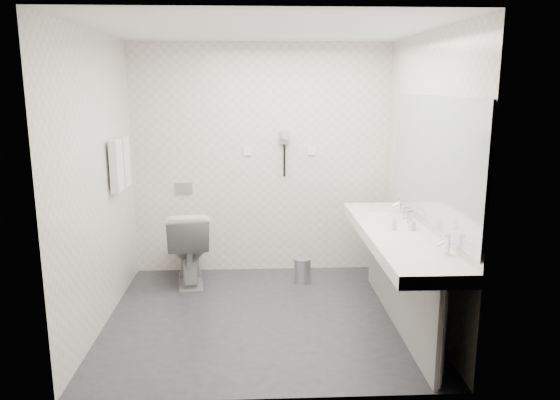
{
  "coord_description": "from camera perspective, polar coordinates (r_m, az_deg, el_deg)",
  "views": [
    {
      "loc": [
        -0.07,
        -4.54,
        2.06
      ],
      "look_at": [
        0.15,
        0.15,
        1.05
      ],
      "focal_mm": 34.54,
      "sensor_mm": 36.0,
      "label": 1
    }
  ],
  "objects": [
    {
      "name": "faucet_near",
      "position": [
        4.11,
        17.28,
        -4.49
      ],
      "size": [
        0.04,
        0.04,
        0.15
      ],
      "primitive_type": "cylinder",
      "color": "silver",
      "rests_on": "vanity_counter"
    },
    {
      "name": "floor",
      "position": [
        4.99,
        -1.68,
        -12.26
      ],
      "size": [
        2.8,
        2.8,
        0.0
      ],
      "primitive_type": "plane",
      "color": "#2A2A2F",
      "rests_on": "ground"
    },
    {
      "name": "ceiling",
      "position": [
        4.56,
        -1.88,
        17.66
      ],
      "size": [
        2.8,
        2.8,
        0.0
      ],
      "primitive_type": "plane",
      "rotation": [
        3.14,
        0.0,
        0.0
      ],
      "color": "white",
      "rests_on": "wall_back"
    },
    {
      "name": "vanity_post_near",
      "position": [
        3.91,
        16.74,
        -13.94
      ],
      "size": [
        0.06,
        0.06,
        0.75
      ],
      "primitive_type": "cylinder",
      "color": "silver",
      "rests_on": "floor"
    },
    {
      "name": "glass_left",
      "position": [
        4.95,
        13.61,
        -1.75
      ],
      "size": [
        0.06,
        0.06,
        0.1
      ],
      "primitive_type": "cylinder",
      "rotation": [
        0.0,
        0.0,
        0.09
      ],
      "color": "silver",
      "rests_on": "vanity_counter"
    },
    {
      "name": "wall_left",
      "position": [
        4.8,
        -18.73,
        1.77
      ],
      "size": [
        0.0,
        2.6,
        2.6
      ],
      "primitive_type": "plane",
      "rotation": [
        1.57,
        0.0,
        1.57
      ],
      "color": "silver",
      "rests_on": "floor"
    },
    {
      "name": "bin_lid",
      "position": [
        5.71,
        2.38,
        -6.27
      ],
      "size": [
        0.18,
        0.18,
        0.02
      ],
      "primitive_type": "cylinder",
      "color": "#B2B5BA",
      "rests_on": "pedal_bin"
    },
    {
      "name": "soap_bottle_a",
      "position": [
        4.7,
        13.82,
        -2.49
      ],
      "size": [
        0.07,
        0.07,
        0.11
      ],
      "primitive_type": "imported",
      "rotation": [
        0.0,
        0.0,
        0.5
      ],
      "color": "beige",
      "rests_on": "vanity_counter"
    },
    {
      "name": "basin_near",
      "position": [
        4.07,
        14.6,
        -5.8
      ],
      "size": [
        0.4,
        0.31,
        0.05
      ],
      "primitive_type": "ellipsoid",
      "color": "white",
      "rests_on": "vanity_counter"
    },
    {
      "name": "vanity_counter",
      "position": [
        4.68,
        12.25,
        -3.78
      ],
      "size": [
        0.55,
        2.2,
        0.1
      ],
      "primitive_type": "cube",
      "color": "white",
      "rests_on": "floor"
    },
    {
      "name": "towel_rail",
      "position": [
        5.28,
        -16.81,
        6.07
      ],
      "size": [
        0.02,
        0.62,
        0.02
      ],
      "primitive_type": "cylinder",
      "rotation": [
        1.57,
        0.0,
        0.0
      ],
      "color": "silver",
      "rests_on": "wall_left"
    },
    {
      "name": "dryer_barrel",
      "position": [
        5.78,
        0.51,
        6.88
      ],
      "size": [
        0.08,
        0.14,
        0.08
      ],
      "primitive_type": "cylinder",
      "rotation": [
        1.57,
        0.0,
        0.0
      ],
      "color": "#9A999F",
      "rests_on": "dryer_cradle"
    },
    {
      "name": "mirror",
      "position": [
        4.62,
        15.74,
        4.09
      ],
      "size": [
        0.02,
        2.2,
        1.05
      ],
      "primitive_type": "cube",
      "color": "#B2BCC6",
      "rests_on": "wall_right"
    },
    {
      "name": "switch_plate_a",
      "position": [
        5.87,
        -3.46,
        5.18
      ],
      "size": [
        0.09,
        0.02,
        0.09
      ],
      "primitive_type": "cube",
      "color": "white",
      "rests_on": "wall_back"
    },
    {
      "name": "basin_far",
      "position": [
        5.28,
        10.48,
        -1.49
      ],
      "size": [
        0.4,
        0.31,
        0.05
      ],
      "primitive_type": "ellipsoid",
      "color": "white",
      "rests_on": "vanity_counter"
    },
    {
      "name": "faucet_far",
      "position": [
        5.31,
        12.57,
        -0.51
      ],
      "size": [
        0.04,
        0.04,
        0.15
      ],
      "primitive_type": "cylinder",
      "color": "silver",
      "rests_on": "vanity_counter"
    },
    {
      "name": "wall_back",
      "position": [
        5.9,
        -1.98,
        4.24
      ],
      "size": [
        2.8,
        0.0,
        2.8
      ],
      "primitive_type": "plane",
      "rotation": [
        1.57,
        0.0,
        0.0
      ],
      "color": "silver",
      "rests_on": "floor"
    },
    {
      "name": "glass_right",
      "position": [
        5.07,
        13.2,
        -1.39
      ],
      "size": [
        0.06,
        0.06,
        0.1
      ],
      "primitive_type": "cylinder",
      "rotation": [
        0.0,
        0.0,
        -0.15
      ],
      "color": "silver",
      "rests_on": "vanity_counter"
    },
    {
      "name": "switch_plate_b",
      "position": [
        5.91,
        3.37,
        5.22
      ],
      "size": [
        0.09,
        0.02,
        0.09
      ],
      "primitive_type": "cube",
      "color": "white",
      "rests_on": "wall_back"
    },
    {
      "name": "wall_right",
      "position": [
        4.84,
        15.04,
        2.09
      ],
      "size": [
        0.0,
        2.6,
        2.6
      ],
      "primitive_type": "plane",
      "rotation": [
        1.57,
        0.0,
        -1.57
      ],
      "color": "silver",
      "rests_on": "floor"
    },
    {
      "name": "vanity_panel",
      "position": [
        4.82,
        12.31,
        -8.64
      ],
      "size": [
        0.03,
        2.15,
        0.75
      ],
      "primitive_type": "cube",
      "color": "gray",
      "rests_on": "floor"
    },
    {
      "name": "vanity_post_far",
      "position": [
        5.78,
        9.97,
        -5.01
      ],
      "size": [
        0.06,
        0.06,
        0.75
      ],
      "primitive_type": "cylinder",
      "color": "silver",
      "rests_on": "floor"
    },
    {
      "name": "toilet",
      "position": [
        5.76,
        -9.66,
        -4.84
      ],
      "size": [
        0.53,
        0.83,
        0.79
      ],
      "primitive_type": "imported",
      "rotation": [
        0.0,
        0.0,
        3.27
      ],
      "color": "white",
      "rests_on": "floor"
    },
    {
      "name": "soap_bottle_c",
      "position": [
        4.67,
        12.0,
        -2.42
      ],
      "size": [
        0.05,
        0.05,
        0.12
      ],
      "primitive_type": "imported",
      "rotation": [
        0.0,
        0.0,
        0.08
      ],
      "color": "beige",
      "rests_on": "vanity_counter"
    },
    {
      "name": "towel_near",
      "position": [
        5.16,
        -16.92,
        3.48
      ],
      "size": [
        0.07,
        0.24,
        0.48
      ],
      "primitive_type": "cube",
      "color": "silver",
      "rests_on": "towel_rail"
    },
    {
      "name": "dryer_cord",
      "position": [
        5.86,
        0.47,
        4.2
      ],
      "size": [
        0.02,
        0.02,
        0.35
      ],
      "primitive_type": "cylinder",
      "color": "black",
      "rests_on": "dryer_cradle"
    },
    {
      "name": "flush_plate",
      "position": [
        5.98,
        -10.13,
        1.26
      ],
      "size": [
        0.18,
        0.02,
        0.12
      ],
      "primitive_type": "cube",
      "color": "#B2B5BA",
      "rests_on": "wall_back"
    },
    {
      "name": "dryer_cradle",
      "position": [
        5.85,
        0.47,
        6.65
      ],
      "size": [
        0.1,
        0.04,
        0.14
      ],
      "primitive_type": "cube",
      "color": "#9A999F",
      "rests_on": "wall_back"
    },
    {
      "name": "towel_far",
      "position": [
        5.43,
        -16.21,
        3.93
      ],
      "size": [
        0.07,
        0.24,
        0.48
      ],
      "primitive_type": "cube",
      "color": "silver",
      "rests_on": "towel_rail"
    },
    {
      "name": "wall_front",
      "position": [
        3.34,
        -1.4,
        -1.91
      ],
      "size": [
        2.8,
        0.0,
        2.8
      ],
      "primitive_type": "plane",
      "rotation": [
        -1.57,
        0.0,
        0.0
      ],
      "color": "silver",
      "rests_on": "floor"
    },
    {
      "name": "pedal_bin",
      "position": [
        5.76,
        2.37,
        -7.52
      ],
      "size": [
        0.24,
        0.24,
        0.25
      ],
      "primitive_type": "cylinder",
      "rotation": [
        0.0,
        0.0,
        -0.43
      ],
      "color": "#B2B5BA",
      "rests_on": "floor"
    }
  ]
}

